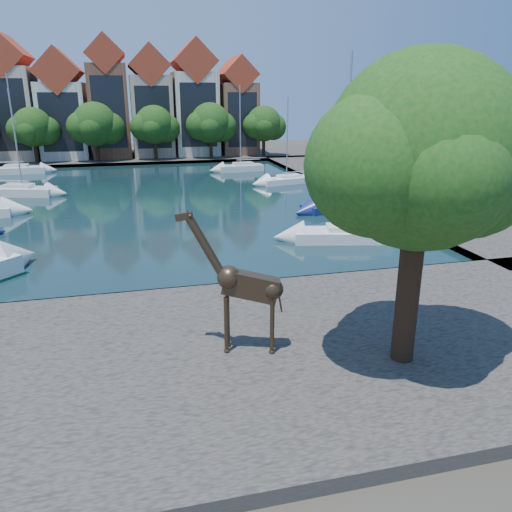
# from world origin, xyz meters

# --- Properties ---
(ground) EXTENTS (160.00, 160.00, 0.00)m
(ground) POSITION_xyz_m (0.00, 0.00, 0.00)
(ground) COLOR #38332B
(ground) RESTS_ON ground
(water_basin) EXTENTS (38.00, 50.00, 0.08)m
(water_basin) POSITION_xyz_m (0.00, 24.00, 0.04)
(water_basin) COLOR black
(water_basin) RESTS_ON ground
(near_quay) EXTENTS (50.00, 14.00, 0.50)m
(near_quay) POSITION_xyz_m (0.00, -7.00, 0.25)
(near_quay) COLOR #4F4B44
(near_quay) RESTS_ON ground
(far_quay) EXTENTS (60.00, 16.00, 0.50)m
(far_quay) POSITION_xyz_m (0.00, 56.00, 0.25)
(far_quay) COLOR #4F4B44
(far_quay) RESTS_ON ground
(right_quay) EXTENTS (14.00, 52.00, 0.50)m
(right_quay) POSITION_xyz_m (25.00, 24.00, 0.25)
(right_quay) COLOR #4F4B44
(right_quay) RESTS_ON ground
(plane_tree) EXTENTS (8.32, 6.40, 10.62)m
(plane_tree) POSITION_xyz_m (7.62, -9.01, 7.67)
(plane_tree) COLOR #332114
(plane_tree) RESTS_ON near_quay
(townhouse_west_mid) EXTENTS (5.94, 9.18, 16.79)m
(townhouse_west_mid) POSITION_xyz_m (-17.00, 55.99, 8.23)
(townhouse_west_mid) COLOR beige
(townhouse_west_mid) RESTS_ON far_quay
(townhouse_west_inner) EXTENTS (6.43, 9.18, 15.15)m
(townhouse_west_inner) POSITION_xyz_m (-10.50, 55.99, 7.35)
(townhouse_west_inner) COLOR silver
(townhouse_west_inner) RESTS_ON far_quay
(townhouse_center) EXTENTS (5.44, 9.18, 16.93)m
(townhouse_center) POSITION_xyz_m (-4.00, 55.99, 8.36)
(townhouse_center) COLOR brown
(townhouse_center) RESTS_ON far_quay
(townhouse_east_inner) EXTENTS (5.94, 9.18, 15.79)m
(townhouse_east_inner) POSITION_xyz_m (2.00, 55.99, 7.73)
(townhouse_east_inner) COLOR tan
(townhouse_east_inner) RESTS_ON far_quay
(townhouse_east_mid) EXTENTS (6.43, 9.18, 16.65)m
(townhouse_east_mid) POSITION_xyz_m (8.50, 55.99, 8.10)
(townhouse_east_mid) COLOR beige
(townhouse_east_mid) RESTS_ON far_quay
(townhouse_east_end) EXTENTS (5.44, 9.18, 14.43)m
(townhouse_east_end) POSITION_xyz_m (15.00, 55.99, 7.11)
(townhouse_east_end) COLOR brown
(townhouse_east_end) RESTS_ON far_quay
(far_tree_west) EXTENTS (6.76, 5.20, 7.36)m
(far_tree_west) POSITION_xyz_m (-13.91, 50.49, 5.08)
(far_tree_west) COLOR #332114
(far_tree_west) RESTS_ON far_quay
(far_tree_mid_west) EXTENTS (7.80, 6.00, 8.00)m
(far_tree_mid_west) POSITION_xyz_m (-5.89, 50.49, 5.29)
(far_tree_mid_west) COLOR #332114
(far_tree_mid_west) RESTS_ON far_quay
(far_tree_mid_east) EXTENTS (7.02, 5.40, 7.52)m
(far_tree_mid_east) POSITION_xyz_m (2.10, 50.49, 5.13)
(far_tree_mid_east) COLOR #332114
(far_tree_mid_east) RESTS_ON far_quay
(far_tree_east) EXTENTS (7.54, 5.80, 7.84)m
(far_tree_east) POSITION_xyz_m (10.11, 50.49, 5.24)
(far_tree_east) COLOR #332114
(far_tree_east) RESTS_ON far_quay
(far_tree_far_east) EXTENTS (6.76, 5.20, 7.36)m
(far_tree_far_east) POSITION_xyz_m (18.09, 50.49, 5.08)
(far_tree_far_east) COLOR #332114
(far_tree_far_east) RESTS_ON far_quay
(giraffe_statue) EXTENTS (3.66, 1.40, 5.30)m
(giraffe_statue) POSITION_xyz_m (2.04, -6.99, 3.10)
(giraffe_statue) COLOR #37291B
(giraffe_statue) RESTS_ON near_quay
(sailboat_left_d) EXTENTS (6.41, 3.83, 9.98)m
(sailboat_left_d) POSITION_xyz_m (-12.00, 28.86, 0.69)
(sailboat_left_d) COLOR silver
(sailboat_left_d) RESTS_ON water_basin
(sailboat_left_e) EXTENTS (6.01, 2.20, 11.71)m
(sailboat_left_e) POSITION_xyz_m (-15.00, 44.00, 0.71)
(sailboat_left_e) COLOR white
(sailboat_left_e) RESTS_ON water_basin
(sailboat_right_a) EXTENTS (6.84, 3.67, 12.03)m
(sailboat_right_a) POSITION_xyz_m (12.00, 6.88, 0.68)
(sailboat_right_a) COLOR silver
(sailboat_right_a) RESTS_ON water_basin
(sailboat_right_b) EXTENTS (6.06, 3.79, 8.75)m
(sailboat_right_b) POSITION_xyz_m (15.00, 15.74, 0.56)
(sailboat_right_b) COLOR navy
(sailboat_right_b) RESTS_ON water_basin
(sailboat_right_c) EXTENTS (6.25, 3.38, 9.10)m
(sailboat_right_c) POSITION_xyz_m (15.00, 29.20, 0.58)
(sailboat_right_c) COLOR white
(sailboat_right_c) RESTS_ON water_basin
(sailboat_right_d) EXTENTS (5.91, 2.56, 10.47)m
(sailboat_right_d) POSITION_xyz_m (12.00, 39.29, 0.68)
(sailboat_right_d) COLOR silver
(sailboat_right_d) RESTS_ON water_basin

